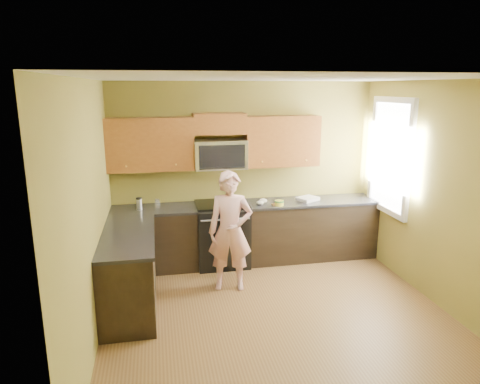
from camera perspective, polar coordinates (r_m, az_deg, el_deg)
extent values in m
plane|color=brown|center=(5.29, 5.04, -15.99)|extent=(4.00, 4.00, 0.00)
plane|color=white|center=(4.60, 5.76, 14.66)|extent=(4.00, 4.00, 0.00)
plane|color=olive|center=(6.67, 0.53, 2.73)|extent=(4.00, 0.00, 4.00)
plane|color=olive|center=(3.03, 16.32, -11.64)|extent=(4.00, 0.00, 4.00)
plane|color=olive|center=(4.64, -19.10, -2.94)|extent=(0.00, 4.00, 4.00)
plane|color=olive|center=(5.66, 25.18, -0.56)|extent=(0.00, 4.00, 4.00)
cube|color=black|center=(6.62, 1.04, -5.52)|extent=(4.00, 0.60, 0.88)
cube|color=black|center=(5.47, -14.36, -10.20)|extent=(0.60, 1.60, 0.88)
cube|color=black|center=(6.47, 1.07, -1.70)|extent=(4.00, 0.62, 0.04)
cube|color=black|center=(5.31, -14.55, -5.64)|extent=(0.62, 1.60, 0.04)
cube|color=brown|center=(6.33, -2.74, 8.99)|extent=(0.76, 0.33, 0.30)
imported|color=#DE6F6F|center=(5.65, -1.29, -5.19)|extent=(0.64, 0.48, 1.58)
cube|color=#B27F47|center=(6.41, 4.74, -1.64)|extent=(0.12, 0.12, 0.01)
ellipsoid|color=silver|center=(6.40, 2.66, -1.43)|extent=(0.14, 0.15, 0.06)
ellipsoid|color=silver|center=(6.50, 3.07, -1.16)|extent=(0.14, 0.15, 0.07)
cube|color=silver|center=(6.72, 8.90, -0.88)|extent=(0.38, 0.35, 0.05)
cylinder|color=silver|center=(6.36, -10.83, -1.48)|extent=(0.09, 0.09, 0.12)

